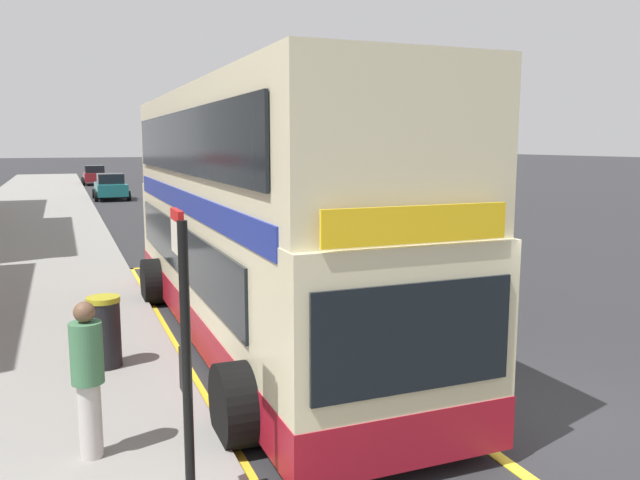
# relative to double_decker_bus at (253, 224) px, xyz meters

# --- Properties ---
(ground_plane) EXTENTS (260.00, 260.00, 0.00)m
(ground_plane) POSITION_rel_double_decker_bus_xyz_m (2.46, 27.26, -2.07)
(ground_plane) COLOR #28282B
(pavement_near) EXTENTS (6.00, 76.00, 0.14)m
(pavement_near) POSITION_rel_double_decker_bus_xyz_m (-4.54, 27.26, -2.00)
(pavement_near) COLOR gray
(pavement_near) RESTS_ON ground
(double_decker_bus) EXTENTS (3.24, 11.32, 4.40)m
(double_decker_bus) POSITION_rel_double_decker_bus_xyz_m (0.00, 0.00, 0.00)
(double_decker_bus) COLOR beige
(double_decker_bus) RESTS_ON ground
(bus_bay_markings) EXTENTS (2.88, 14.70, 0.01)m
(bus_bay_markings) POSITION_rel_double_decker_bus_xyz_m (-0.10, 0.08, -2.06)
(bus_bay_markings) COLOR yellow
(bus_bay_markings) RESTS_ON ground
(bus_stop_sign) EXTENTS (0.09, 0.51, 2.76)m
(bus_stop_sign) POSITION_rel_double_decker_bus_xyz_m (-2.18, -5.32, -0.31)
(bus_stop_sign) COLOR black
(bus_stop_sign) RESTS_ON pavement_near
(parked_car_black_ahead) EXTENTS (2.09, 4.20, 1.62)m
(parked_car_black_ahead) POSITION_rel_double_decker_bus_xyz_m (5.03, 17.40, -1.27)
(parked_car_black_ahead) COLOR black
(parked_car_black_ahead) RESTS_ON ground
(parked_car_teal_across) EXTENTS (2.09, 4.20, 1.62)m
(parked_car_teal_across) POSITION_rel_double_decker_bus_xyz_m (-0.31, 30.95, -1.27)
(parked_car_teal_across) COLOR #196066
(parked_car_teal_across) RESTS_ON ground
(parked_car_maroon_far) EXTENTS (2.09, 4.20, 1.62)m
(parked_car_maroon_far) POSITION_rel_double_decker_bus_xyz_m (-0.50, 46.68, -1.27)
(parked_car_maroon_far) COLOR maroon
(parked_car_maroon_far) RESTS_ON ground
(pedestrian_waiting_near_sign) EXTENTS (0.34, 0.34, 1.72)m
(pedestrian_waiting_near_sign) POSITION_rel_double_decker_bus_xyz_m (-2.98, -3.98, -0.99)
(pedestrian_waiting_near_sign) COLOR #B7B2AD
(pedestrian_waiting_near_sign) RESTS_ON pavement_near
(litter_bin) EXTENTS (0.50, 0.50, 1.08)m
(litter_bin) POSITION_rel_double_decker_bus_xyz_m (-2.65, -1.07, -1.38)
(litter_bin) COLOR black
(litter_bin) RESTS_ON pavement_near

